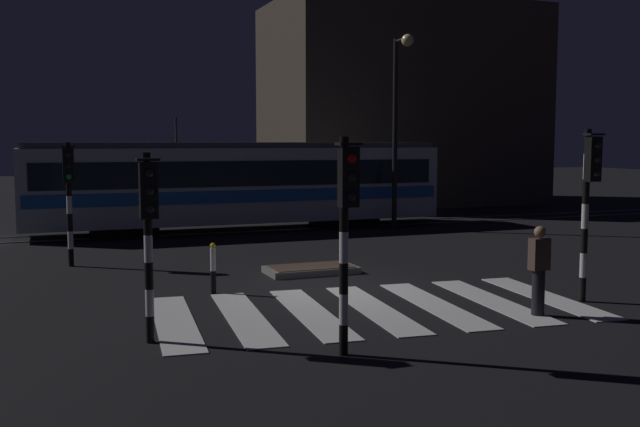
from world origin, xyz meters
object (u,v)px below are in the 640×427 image
(traffic_light_corner_far_left, at_px, (69,185))
(traffic_light_corner_near_left, at_px, (148,219))
(tram, at_px, (239,183))
(traffic_light_kerb_mid_left, at_px, (346,213))
(bollard_island_edge, at_px, (213,268))
(street_lamp_trackside_right, at_px, (398,108))
(traffic_light_corner_near_right, at_px, (589,189))
(pedestrian_waiting_at_kerb, at_px, (539,270))

(traffic_light_corner_far_left, bearing_deg, traffic_light_corner_near_left, -83.71)
(tram, bearing_deg, traffic_light_corner_far_left, -135.01)
(traffic_light_kerb_mid_left, bearing_deg, bollard_island_edge, 99.20)
(street_lamp_trackside_right, xyz_separation_m, tram, (-5.42, 2.21, -2.74))
(tram, bearing_deg, traffic_light_corner_near_left, -110.20)
(traffic_light_corner_near_right, relative_size, tram, 0.23)
(tram, bearing_deg, traffic_light_kerb_mid_left, -99.17)
(traffic_light_corner_far_left, bearing_deg, tram, 44.99)
(traffic_light_corner_near_left, height_order, tram, tram)
(traffic_light_corner_near_left, relative_size, traffic_light_kerb_mid_left, 0.93)
(traffic_light_kerb_mid_left, height_order, pedestrian_waiting_at_kerb, traffic_light_kerb_mid_left)
(pedestrian_waiting_at_kerb, bearing_deg, street_lamp_trackside_right, 74.28)
(traffic_light_corner_near_right, height_order, street_lamp_trackside_right, street_lamp_trackside_right)
(traffic_light_kerb_mid_left, height_order, tram, tram)
(traffic_light_corner_near_left, height_order, pedestrian_waiting_at_kerb, traffic_light_corner_near_left)
(bollard_island_edge, bearing_deg, traffic_light_kerb_mid_left, -80.80)
(street_lamp_trackside_right, bearing_deg, traffic_light_corner_near_left, -131.37)
(traffic_light_corner_far_left, distance_m, traffic_light_kerb_mid_left, 10.58)
(traffic_light_corner_far_left, relative_size, tram, 0.21)
(traffic_light_corner_far_left, height_order, traffic_light_kerb_mid_left, traffic_light_kerb_mid_left)
(traffic_light_corner_near_left, height_order, traffic_light_corner_far_left, traffic_light_corner_far_left)
(traffic_light_corner_far_left, xyz_separation_m, traffic_light_kerb_mid_left, (3.58, -9.96, 0.06))
(traffic_light_corner_near_right, bearing_deg, pedestrian_waiting_at_kerb, -159.90)
(traffic_light_corner_near_left, height_order, traffic_light_corner_near_right, traffic_light_corner_near_right)
(traffic_light_corner_far_left, height_order, tram, tram)
(traffic_light_corner_near_right, distance_m, street_lamp_trackside_right, 12.58)
(traffic_light_kerb_mid_left, distance_m, tram, 16.36)
(traffic_light_corner_far_left, distance_m, pedestrian_waiting_at_kerb, 12.01)
(bollard_island_edge, bearing_deg, tram, 72.31)
(traffic_light_corner_far_left, relative_size, traffic_light_corner_near_right, 0.92)
(tram, bearing_deg, street_lamp_trackside_right, -22.18)
(traffic_light_corner_near_right, xyz_separation_m, tram, (-3.45, 14.45, -0.58))
(traffic_light_kerb_mid_left, relative_size, tram, 0.22)
(tram, xyz_separation_m, pedestrian_waiting_at_kerb, (1.81, -15.05, -0.87))
(traffic_light_kerb_mid_left, relative_size, traffic_light_corner_near_right, 0.95)
(traffic_light_corner_far_left, relative_size, street_lamp_trackside_right, 0.46)
(traffic_light_corner_near_left, bearing_deg, tram, 69.80)
(traffic_light_corner_near_right, relative_size, pedestrian_waiting_at_kerb, 2.07)
(traffic_light_kerb_mid_left, bearing_deg, traffic_light_corner_near_right, 15.64)
(traffic_light_corner_far_left, bearing_deg, traffic_light_kerb_mid_left, -70.20)
(pedestrian_waiting_at_kerb, xyz_separation_m, bollard_island_edge, (-5.27, 4.20, -0.32))
(traffic_light_corner_near_right, relative_size, bollard_island_edge, 3.18)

